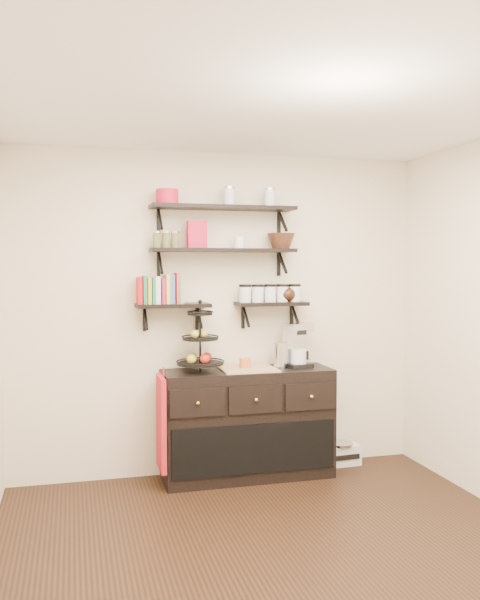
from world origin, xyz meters
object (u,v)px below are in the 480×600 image
(fruit_stand, at_px, (201,348))
(coffee_maker, at_px, (297,346))
(radio, at_px, (341,454))
(sideboard, at_px, (247,423))

(fruit_stand, xyz_separation_m, coffee_maker, (0.83, 0.02, -0.01))
(fruit_stand, height_order, radio, fruit_stand)
(sideboard, distance_m, coffee_maker, 0.77)
(radio, bearing_deg, coffee_maker, -175.14)
(sideboard, height_order, fruit_stand, fruit_stand)
(coffee_maker, bearing_deg, radio, -6.19)
(fruit_stand, bearing_deg, coffee_maker, 1.46)
(radio, bearing_deg, fruit_stand, -179.84)
(sideboard, bearing_deg, coffee_maker, 3.32)
(sideboard, relative_size, radio, 4.08)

